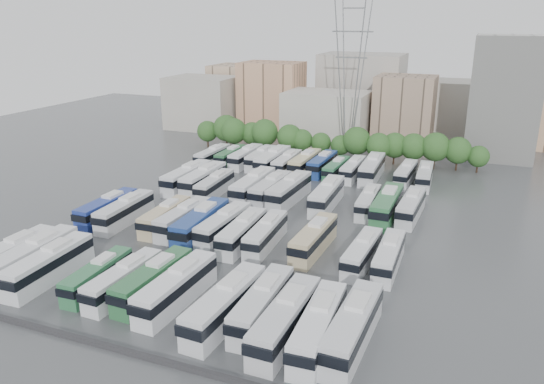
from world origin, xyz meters
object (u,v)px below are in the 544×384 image
at_px(bus_r3_s4, 273,160).
at_px(bus_r3_s5, 287,163).
at_px(bus_r2_s1, 187,177).
at_px(bus_r0_s2, 49,264).
at_px(bus_r1_s12, 362,253).
at_px(bus_r2_s9, 327,195).
at_px(bus_r1_s10, 314,238).
at_px(bus_r2_s2, 203,179).
at_px(bus_r0_s7, 177,287).
at_px(bus_r0_s4, 98,275).
at_px(bus_r0_s0, 12,255).
at_px(bus_r1_s0, 107,208).
at_px(bus_r1_s3, 165,216).
at_px(bus_r2_s3, 215,185).
at_px(bus_r2_s7, 289,190).
at_px(bus_r3_s3, 261,158).
at_px(bus_r2_s12, 387,205).
at_px(bus_r0_s6, 153,280).
at_px(bus_r1_s13, 389,256).
at_px(electricity_pylon, 351,69).
at_px(bus_r3_s0, 213,156).
at_px(bus_r1_s6, 223,225).
at_px(bus_r2_s6, 271,189).
at_px(bus_r3_s12, 406,173).
at_px(bus_r3_s2, 246,156).
at_px(bus_r1_s4, 183,218).
at_px(bus_r0_s12, 318,326).
at_px(bus_r1_s7, 242,232).
at_px(bus_r0_s9, 225,304).
at_px(bus_r1_s5, 201,223).
at_px(bus_r3_s1, 231,156).
at_px(bus_r3_s9, 353,169).
at_px(bus_r0_s5, 124,279).
at_px(bus_r2_s5, 253,186).
at_px(bus_r1_s1, 125,211).
at_px(bus_r2_s11, 368,202).
at_px(apartment_tower, 505,98).
at_px(bus_r0_s11, 286,319).
at_px(bus_r1_s8, 266,234).
at_px(bus_r3_s13, 425,176).
at_px(bus_r3_s10, 372,168).
at_px(bus_r3_s6, 305,163).
at_px(bus_r0_s1, 34,256).

height_order(bus_r3_s4, bus_r3_s5, bus_r3_s4).
bearing_deg(bus_r2_s1, bus_r0_s2, -84.51).
bearing_deg(bus_r1_s12, bus_r2_s9, 120.82).
xyz_separation_m(bus_r1_s10, bus_r2_s2, (-26.41, 17.96, 0.13)).
bearing_deg(bus_r0_s7, bus_r0_s4, -175.99).
bearing_deg(bus_r0_s0, bus_r1_s0, 89.94).
height_order(bus_r1_s3, bus_r2_s3, bus_r2_s3).
relative_size(bus_r2_s7, bus_r3_s3, 1.14).
xyz_separation_m(bus_r2_s12, bus_r3_s4, (-26.28, 18.36, -0.02)).
distance_m(bus_r0_s6, bus_r1_s13, 28.22).
relative_size(electricity_pylon, bus_r3_s0, 2.92).
bearing_deg(bus_r3_s0, bus_r1_s6, -58.06).
xyz_separation_m(bus_r2_s6, bus_r3_s12, (19.70, 18.68, -0.22)).
distance_m(bus_r3_s2, bus_r3_s5, 9.80).
bearing_deg(bus_r1_s4, bus_r0_s6, -67.72).
bearing_deg(bus_r0_s12, bus_r1_s10, 106.18).
relative_size(bus_r2_s3, bus_r3_s5, 0.98).
bearing_deg(bus_r0_s0, bus_r1_s7, 36.82).
xyz_separation_m(bus_r0_s9, bus_r1_s5, (-13.19, 18.61, 0.01)).
relative_size(bus_r2_s2, bus_r3_s1, 1.20).
xyz_separation_m(bus_r0_s6, bus_r1_s4, (-6.78, 17.65, -0.03)).
distance_m(bus_r1_s6, bus_r3_s9, 36.63).
relative_size(bus_r0_s5, bus_r2_s5, 0.85).
relative_size(bus_r0_s12, bus_r2_s1, 0.96).
distance_m(bus_r0_s7, bus_r2_s12, 38.08).
height_order(bus_r0_s0, bus_r1_s1, bus_r0_s0).
height_order(bus_r3_s3, bus_r3_s12, bus_r3_s3).
bearing_deg(bus_r0_s9, bus_r3_s2, 115.54).
height_order(bus_r1_s1, bus_r1_s13, bus_r1_s1).
xyz_separation_m(bus_r1_s10, bus_r2_s9, (-3.30, 17.30, 0.14)).
bearing_deg(bus_r0_s2, bus_r2_s11, 48.75).
relative_size(apartment_tower, bus_r0_s11, 1.96).
relative_size(bus_r1_s12, bus_r3_s1, 1.03).
xyz_separation_m(electricity_pylon, bus_r2_s11, (12.87, -37.59, -16.93)).
relative_size(bus_r2_s12, bus_r3_s5, 1.13).
height_order(bus_r1_s8, bus_r2_s5, bus_r2_s5).
relative_size(bus_r2_s6, bus_r3_s13, 1.11).
bearing_deg(bus_r1_s12, bus_r2_s7, 133.97).
bearing_deg(bus_r1_s10, bus_r3_s10, 91.49).
distance_m(bus_r1_s7, bus_r2_s7, 18.84).
relative_size(bus_r1_s12, bus_r3_s6, 0.89).
distance_m(bus_r1_s1, bus_r3_s10, 46.96).
distance_m(bus_r2_s1, bus_r2_s11, 33.07).
height_order(bus_r0_s1, bus_r1_s13, bus_r0_s1).
height_order(bus_r0_s12, bus_r3_s5, bus_r0_s12).
bearing_deg(bus_r2_s7, bus_r3_s10, 63.77).
distance_m(bus_r1_s1, bus_r1_s7, 19.80).
distance_m(bus_r0_s2, bus_r3_s5, 54.33).
bearing_deg(apartment_tower, bus_r0_s6, -113.80).
bearing_deg(bus_r3_s1, bus_r0_s9, -64.32).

